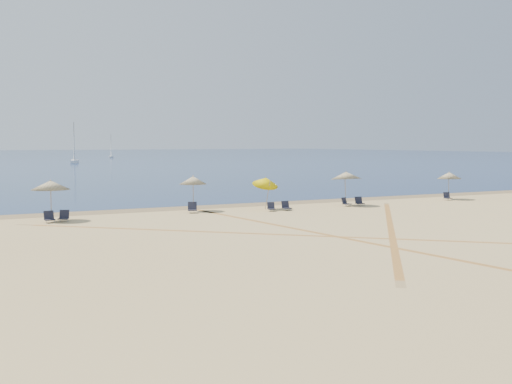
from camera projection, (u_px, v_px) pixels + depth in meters
ground at (476, 258)px, 25.13m from camera, size 160.00×160.00×0.00m
ocean at (4, 156)px, 225.29m from camera, size 500.00×500.00×0.00m
wet_sand at (232, 205)px, 46.48m from camera, size 500.00×500.00×0.00m
umbrella_1 at (51, 185)px, 36.93m from camera, size 2.30×2.30×2.52m
umbrella_2 at (193, 180)px, 42.30m from camera, size 1.90×1.90×2.49m
umbrella_3 at (266, 181)px, 43.52m from camera, size 1.85×1.93×2.57m
umbrella_4 at (346, 175)px, 46.10m from camera, size 2.34×2.37×2.64m
umbrella_5 at (449, 176)px, 51.24m from camera, size 2.00×2.01×2.34m
chair_2 at (49, 217)px, 36.36m from camera, size 0.61×0.70×0.70m
chair_3 at (64, 216)px, 36.89m from camera, size 0.78×0.83×0.69m
chair_4 at (192, 208)px, 41.50m from camera, size 0.82×0.88×0.73m
chair_5 at (271, 207)px, 42.49m from camera, size 0.66×0.72×0.62m
chair_6 at (286, 206)px, 42.96m from camera, size 0.59×0.68×0.66m
chair_7 at (346, 202)px, 45.82m from camera, size 0.72×0.78×0.65m
chair_8 at (359, 202)px, 46.19m from camera, size 0.67×0.75×0.67m
chair_9 at (447, 197)px, 50.75m from camera, size 0.71×0.77×0.65m
sailboat_1 at (111, 150)px, 198.85m from camera, size 2.38×5.34×7.71m
sailboat_2 at (74, 151)px, 145.33m from camera, size 3.01×6.70×9.68m
tire_tracks at (323, 231)px, 32.84m from camera, size 47.72×41.44×0.00m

